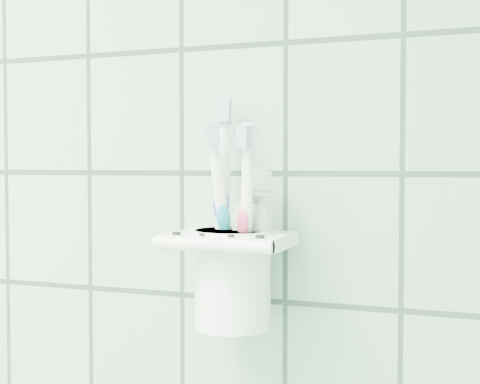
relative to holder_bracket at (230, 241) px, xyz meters
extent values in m
cube|color=white|center=(0.00, 0.04, -0.01)|extent=(0.05, 0.02, 0.03)
cube|color=white|center=(0.00, 0.00, 0.00)|extent=(0.12, 0.09, 0.01)
cylinder|color=white|center=(0.00, -0.05, 0.00)|extent=(0.12, 0.01, 0.01)
cylinder|color=black|center=(-0.04, -0.03, 0.01)|extent=(0.01, 0.01, 0.00)
cylinder|color=black|center=(-0.01, -0.03, 0.01)|extent=(0.01, 0.01, 0.00)
cylinder|color=black|center=(0.01, -0.03, 0.01)|extent=(0.01, 0.01, 0.00)
cylinder|color=black|center=(0.04, -0.03, 0.01)|extent=(0.01, 0.01, 0.00)
cylinder|color=white|center=(0.00, 0.00, -0.04)|extent=(0.08, 0.08, 0.10)
cylinder|color=white|center=(0.00, 0.00, 0.01)|extent=(0.08, 0.08, 0.01)
cylinder|color=black|center=(0.00, 0.00, 0.01)|extent=(0.07, 0.07, 0.00)
cylinder|color=white|center=(0.00, 0.02, 0.00)|extent=(0.03, 0.03, 0.16)
cylinder|color=white|center=(0.00, 0.02, 0.09)|extent=(0.01, 0.01, 0.02)
cube|color=silver|center=(0.00, 0.01, 0.11)|extent=(0.02, 0.02, 0.02)
cube|color=white|center=(0.00, 0.02, 0.11)|extent=(0.02, 0.01, 0.03)
ellipsoid|color=teal|center=(0.00, 0.01, 0.02)|extent=(0.02, 0.01, 0.03)
cylinder|color=white|center=(-0.01, 0.00, 0.01)|extent=(0.02, 0.04, 0.18)
cylinder|color=white|center=(-0.01, 0.00, 0.12)|extent=(0.01, 0.01, 0.03)
cube|color=silver|center=(-0.01, -0.01, 0.13)|extent=(0.02, 0.02, 0.03)
cube|color=white|center=(-0.01, 0.00, 0.13)|extent=(0.02, 0.01, 0.03)
ellipsoid|color=#1E38A5|center=(-0.01, -0.01, 0.04)|extent=(0.02, 0.01, 0.03)
cylinder|color=white|center=(0.01, 0.01, 0.00)|extent=(0.03, 0.05, 0.16)
cylinder|color=white|center=(0.01, 0.01, 0.09)|extent=(0.01, 0.02, 0.02)
cube|color=silver|center=(0.01, 0.00, 0.11)|extent=(0.02, 0.02, 0.02)
cube|color=white|center=(0.01, 0.01, 0.11)|extent=(0.02, 0.01, 0.03)
ellipsoid|color=#D83F72|center=(0.01, 0.00, 0.02)|extent=(0.02, 0.02, 0.03)
cube|color=silver|center=(0.01, 0.00, -0.02)|extent=(0.05, 0.03, 0.12)
cube|color=silver|center=(0.01, 0.00, -0.07)|extent=(0.04, 0.02, 0.02)
cone|color=silver|center=(0.01, 0.00, 0.04)|extent=(0.04, 0.04, 0.02)
cylinder|color=white|center=(0.01, 0.00, 0.06)|extent=(0.04, 0.04, 0.03)
camera|label=1|loc=(0.24, -0.62, 0.08)|focal=50.00mm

